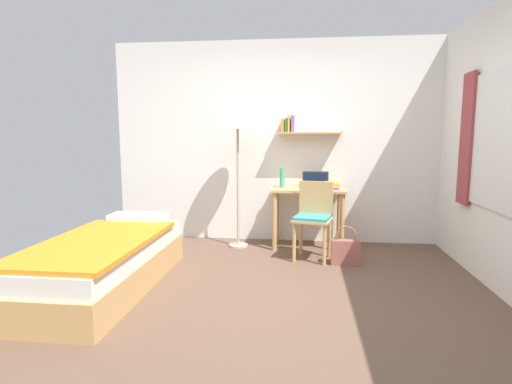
# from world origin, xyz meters

# --- Properties ---
(ground_plane) EXTENTS (5.28, 5.28, 0.00)m
(ground_plane) POSITION_xyz_m (0.00, 0.00, 0.00)
(ground_plane) COLOR brown
(wall_back) EXTENTS (4.40, 0.27, 2.60)m
(wall_back) POSITION_xyz_m (0.00, 2.02, 1.30)
(wall_back) COLOR white
(wall_back) RESTS_ON ground_plane
(bed) EXTENTS (0.87, 2.02, 0.54)m
(bed) POSITION_xyz_m (-1.50, 0.07, 0.24)
(bed) COLOR tan
(bed) RESTS_ON ground_plane
(desk) EXTENTS (0.90, 0.52, 0.74)m
(desk) POSITION_xyz_m (0.36, 1.70, 0.58)
(desk) COLOR tan
(desk) RESTS_ON ground_plane
(desk_chair) EXTENTS (0.48, 0.47, 0.87)m
(desk_chair) POSITION_xyz_m (0.42, 1.21, 0.49)
(desk_chair) COLOR tan
(desk_chair) RESTS_ON ground_plane
(standing_lamp) EXTENTS (0.40, 0.40, 1.69)m
(standing_lamp) POSITION_xyz_m (-0.51, 1.61, 1.49)
(standing_lamp) COLOR #B2A893
(standing_lamp) RESTS_ON ground_plane
(laptop) EXTENTS (0.33, 0.21, 0.20)m
(laptop) POSITION_xyz_m (0.45, 1.74, 0.79)
(laptop) COLOR black
(laptop) RESTS_ON desk
(water_bottle) EXTENTS (0.06, 0.06, 0.24)m
(water_bottle) POSITION_xyz_m (0.03, 1.76, 0.86)
(water_bottle) COLOR #42A87F
(water_bottle) RESTS_ON desk
(book_stack) EXTENTS (0.17, 0.22, 0.09)m
(book_stack) POSITION_xyz_m (0.64, 1.65, 0.78)
(book_stack) COLOR purple
(book_stack) RESTS_ON desk
(handbag) EXTENTS (0.31, 0.11, 0.43)m
(handbag) POSITION_xyz_m (0.76, 1.01, 0.15)
(handbag) COLOR #99564C
(handbag) RESTS_ON ground_plane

